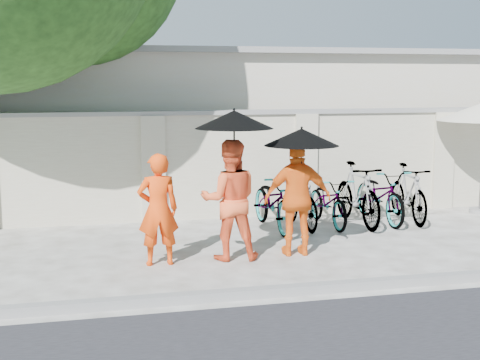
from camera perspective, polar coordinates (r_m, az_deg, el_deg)
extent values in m
plane|color=silver|center=(9.99, 0.36, -6.87)|extent=(80.00, 80.00, 0.00)
cube|color=gray|center=(8.40, 3.18, -9.46)|extent=(40.00, 0.16, 0.12)
cube|color=beige|center=(13.08, 1.27, 1.27)|extent=(20.00, 0.30, 2.00)
cube|color=beige|center=(16.94, 1.27, 4.96)|extent=(14.00, 6.00, 3.20)
imported|color=#FF460C|center=(9.66, -7.01, -2.51)|extent=(0.60, 0.41, 1.63)
imported|color=#FF5E2E|center=(9.88, -0.88, -1.70)|extent=(0.95, 0.79, 1.79)
cylinder|color=black|center=(9.72, -0.50, 2.04)|extent=(0.02, 0.02, 1.07)
cone|color=black|center=(9.67, -0.50, 5.19)|extent=(1.15, 1.15, 0.26)
imported|color=orange|center=(10.15, 4.95, -1.58)|extent=(1.05, 0.50, 1.75)
cylinder|color=black|center=(10.00, 5.24, 1.32)|extent=(0.02, 0.02, 0.82)
cone|color=black|center=(9.96, 5.27, 3.67)|extent=(1.12, 1.12, 0.26)
cylinder|color=gray|center=(14.32, 19.79, -2.48)|extent=(0.43, 0.43, 0.09)
imported|color=gray|center=(11.91, 2.85, -1.87)|extent=(0.75, 1.95, 1.01)
imported|color=gray|center=(12.11, 5.24, -1.72)|extent=(0.50, 1.69, 1.01)
imported|color=gray|center=(12.33, 7.54, -1.83)|extent=(0.63, 1.73, 0.90)
imported|color=gray|center=(12.44, 9.99, -1.21)|extent=(0.57, 1.93, 1.15)
imported|color=gray|center=(12.82, 11.88, -1.28)|extent=(0.71, 1.94, 1.02)
imported|color=gray|center=(12.98, 14.17, -1.10)|extent=(0.70, 1.84, 1.08)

